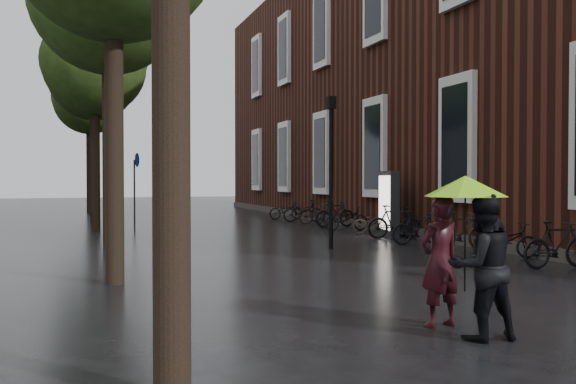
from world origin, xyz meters
name	(u,v)px	position (x,y,z in m)	size (l,w,h in m)	color
brick_building	(435,87)	(10.47, 19.46, 5.99)	(10.20, 33.20, 12.00)	#38160F
street_trees	(100,36)	(-3.99, 15.91, 6.34)	(4.33, 34.03, 8.91)	black
person_burgundy	(440,261)	(-0.45, 2.43, 0.82)	(0.60, 0.39, 1.65)	black
person_black	(482,267)	(-0.33, 1.74, 0.84)	(0.82, 0.64, 1.68)	black
lime_umbrella	(465,186)	(-0.33, 2.08, 1.77)	(1.00, 1.00, 1.48)	black
pedestrian_walking	(491,241)	(2.38, 5.08, 0.74)	(0.86, 0.36, 1.47)	black
parked_bicycles	(384,222)	(4.62, 13.33, 0.47)	(2.05, 18.87, 1.04)	black
ad_lightbox	(389,204)	(4.77, 13.28, 1.06)	(0.32, 1.40, 2.11)	black
lamp_post	(331,156)	(1.69, 10.80, 2.46)	(0.21, 0.21, 4.05)	black
cycle_sign	(136,179)	(-2.64, 18.97, 1.86)	(0.15, 0.51, 2.82)	#262628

